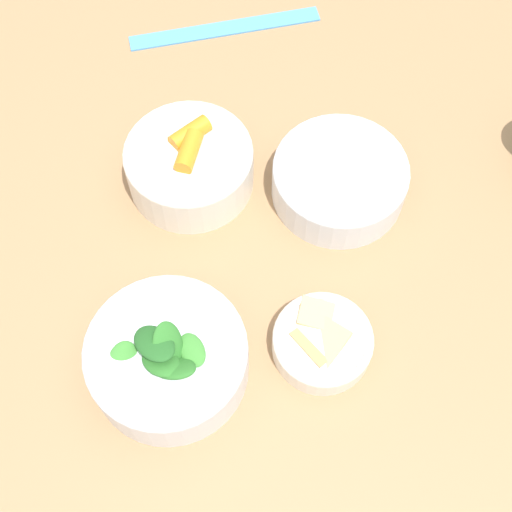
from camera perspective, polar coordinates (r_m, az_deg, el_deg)
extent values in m
plane|color=brown|center=(1.59, -1.59, -14.34)|extent=(10.00, 10.00, 0.00)
cube|color=#99724C|center=(0.89, -2.75, -3.63)|extent=(1.12, 1.06, 0.03)
cube|color=olive|center=(1.52, 16.90, 7.75)|extent=(0.06, 0.06, 0.72)
cylinder|color=silver|center=(0.94, -5.30, 7.08)|extent=(0.17, 0.17, 0.06)
torus|color=silver|center=(0.91, -5.46, 8.20)|extent=(0.17, 0.17, 0.01)
cylinder|color=orange|center=(0.93, -6.65, 7.48)|extent=(0.05, 0.04, 0.02)
cylinder|color=orange|center=(0.91, -5.99, 6.26)|extent=(0.06, 0.03, 0.02)
cylinder|color=orange|center=(0.92, -6.77, 7.07)|extent=(0.03, 0.05, 0.02)
cylinder|color=orange|center=(0.93, -7.39, 7.28)|extent=(0.03, 0.05, 0.02)
cylinder|color=orange|center=(0.92, -5.30, 9.74)|extent=(0.06, 0.05, 0.02)
cylinder|color=orange|center=(0.90, -5.40, 8.34)|extent=(0.04, 0.06, 0.02)
cylinder|color=silver|center=(0.82, -7.02, -8.25)|extent=(0.18, 0.18, 0.06)
torus|color=silver|center=(0.79, -7.28, -7.49)|extent=(0.18, 0.18, 0.01)
ellipsoid|color=#2D7028|center=(0.77, -6.59, -8.85)|extent=(0.07, 0.06, 0.05)
ellipsoid|color=#3D8433|center=(0.80, -10.57, -8.75)|extent=(0.05, 0.06, 0.04)
ellipsoid|color=#2D7028|center=(0.78, -7.62, -8.34)|extent=(0.06, 0.06, 0.04)
ellipsoid|color=#235B23|center=(0.77, -8.13, -6.94)|extent=(0.07, 0.07, 0.04)
ellipsoid|color=#3D8433|center=(0.78, -5.13, -7.50)|extent=(0.04, 0.05, 0.01)
ellipsoid|color=#2D7028|center=(0.77, -7.06, -7.16)|extent=(0.04, 0.06, 0.05)
cylinder|color=silver|center=(0.94, 6.67, 5.98)|extent=(0.17, 0.17, 0.05)
torus|color=silver|center=(0.91, 6.84, 6.90)|extent=(0.17, 0.17, 0.01)
cylinder|color=#936042|center=(0.94, 6.61, 5.71)|extent=(0.16, 0.16, 0.03)
ellipsoid|color=#AD7551|center=(0.95, 3.34, 8.48)|extent=(0.01, 0.01, 0.01)
ellipsoid|color=#8E5B3D|center=(0.92, 4.98, 6.29)|extent=(0.01, 0.01, 0.01)
ellipsoid|color=#AD7551|center=(0.89, 7.03, 2.81)|extent=(0.01, 0.01, 0.01)
ellipsoid|color=#A36B4C|center=(0.92, 5.68, 6.13)|extent=(0.01, 0.01, 0.01)
ellipsoid|color=#AD7551|center=(0.89, 4.01, 3.53)|extent=(0.01, 0.01, 0.01)
ellipsoid|color=#AD7551|center=(0.93, 2.87, 7.82)|extent=(0.01, 0.01, 0.01)
ellipsoid|color=#A36B4C|center=(0.93, 9.36, 6.30)|extent=(0.01, 0.01, 0.01)
ellipsoid|color=#AD7551|center=(0.94, 10.42, 7.03)|extent=(0.01, 0.01, 0.01)
ellipsoid|color=#AD7551|center=(0.94, 3.30, 8.07)|extent=(0.01, 0.01, 0.01)
ellipsoid|color=#8E5B3D|center=(0.95, 6.33, 8.81)|extent=(0.01, 0.01, 0.01)
cylinder|color=#E0A88E|center=(0.95, 6.51, 9.69)|extent=(0.03, 0.03, 0.01)
cylinder|color=#E0A88E|center=(0.94, 9.58, 7.62)|extent=(0.03, 0.03, 0.01)
cylinder|color=beige|center=(0.93, 7.96, 7.30)|extent=(0.03, 0.03, 0.01)
cylinder|color=beige|center=(0.93, 4.29, 8.36)|extent=(0.02, 0.02, 0.01)
cylinder|color=beige|center=(0.94, 8.56, 7.82)|extent=(0.03, 0.03, 0.01)
cylinder|color=silver|center=(0.84, 5.31, -6.97)|extent=(0.12, 0.12, 0.03)
torus|color=silver|center=(0.83, 5.40, -6.60)|extent=(0.12, 0.12, 0.01)
cube|color=tan|center=(0.84, 4.44, -5.83)|extent=(0.05, 0.05, 0.01)
cube|color=tan|center=(0.83, 5.34, -6.53)|extent=(0.08, 0.08, 0.02)
cube|color=tan|center=(0.83, 5.42, -6.78)|extent=(0.07, 0.07, 0.02)
cube|color=tan|center=(0.84, 4.82, -4.63)|extent=(0.05, 0.05, 0.01)
cube|color=#4C99E0|center=(1.14, -2.48, 17.72)|extent=(0.29, 0.08, 0.00)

